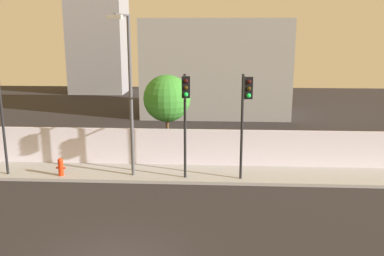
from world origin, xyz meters
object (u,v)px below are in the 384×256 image
(street_lamp_curbside, at_px, (129,85))
(fire_hydrant, at_px, (61,166))
(traffic_light_left, at_px, (245,106))
(traffic_light_center, at_px, (185,105))
(roadside_tree_midleft, at_px, (167,99))

(street_lamp_curbside, height_order, fire_hydrant, street_lamp_curbside)
(traffic_light_left, relative_size, traffic_light_center, 1.00)
(traffic_light_center, distance_m, roadside_tree_midleft, 3.98)
(roadside_tree_midleft, bearing_deg, fire_hydrant, -144.20)
(traffic_light_center, relative_size, roadside_tree_midleft, 1.05)
(traffic_light_left, distance_m, fire_hydrant, 8.92)
(traffic_light_left, bearing_deg, fire_hydrant, 176.29)
(traffic_light_center, bearing_deg, traffic_light_left, -1.98)
(street_lamp_curbside, height_order, roadside_tree_midleft, street_lamp_curbside)
(traffic_light_center, bearing_deg, roadside_tree_midleft, 108.10)
(roadside_tree_midleft, bearing_deg, street_lamp_curbside, -111.98)
(traffic_light_left, bearing_deg, traffic_light_center, 178.02)
(traffic_light_left, xyz_separation_m, roadside_tree_midleft, (-3.78, 3.86, -0.33))
(traffic_light_center, height_order, street_lamp_curbside, street_lamp_curbside)
(fire_hydrant, height_order, roadside_tree_midleft, roadside_tree_midleft)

